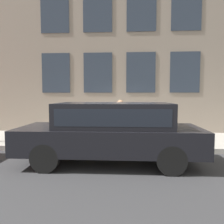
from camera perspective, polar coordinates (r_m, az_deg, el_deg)
ground_plane at (r=7.37m, az=1.11°, el=-10.51°), size 80.00×80.00×0.00m
sidewalk at (r=8.87m, az=1.55°, el=-7.41°), size 3.13×60.00×0.17m
building_facade at (r=11.17m, az=1.96°, el=25.58°), size 0.33×40.00×11.88m
fire_hydrant at (r=7.88m, az=-2.20°, el=-5.31°), size 0.33×0.44×0.78m
person at (r=7.97m, az=2.17°, el=-1.30°), size 0.38×0.25×1.56m
parked_truck_charcoal_near at (r=6.03m, az=-0.13°, el=-4.40°), size 1.86×4.93×1.68m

